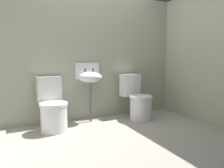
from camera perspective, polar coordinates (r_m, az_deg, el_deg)
The scene contains 6 objects.
ground_plane at distance 2.85m, azimuth 2.40°, elevation -15.56°, with size 3.59×2.61×0.08m, color gray.
wall_back at distance 3.71m, azimuth -5.71°, elevation 7.49°, with size 3.59×0.10×2.19m, color #9CA089.
wall_right at distance 3.76m, azimuth 24.91°, elevation 6.91°, with size 0.10×2.41×2.19m, color #9FA18A.
toilet_left at distance 3.22m, azimuth -16.06°, elevation -6.47°, with size 0.42×0.61×0.78m.
toilet_right at distance 3.72m, azimuth 7.01°, elevation -4.52°, with size 0.47×0.64×0.78m.
sink at distance 3.48m, azimuth -6.11°, elevation 1.94°, with size 0.42×0.35×0.99m.
Camera 1 is at (-1.20, -2.35, 1.03)m, focal length 33.22 mm.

